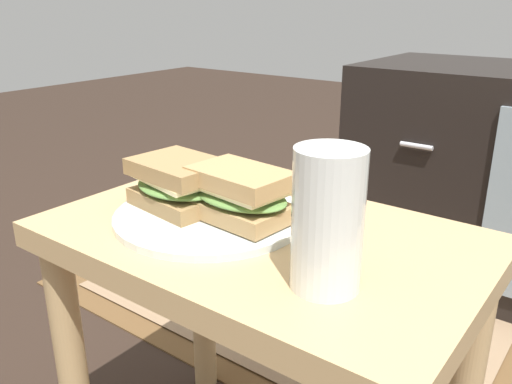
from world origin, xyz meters
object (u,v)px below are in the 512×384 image
Objects in this scene: plate at (210,216)px; sandwich_front at (180,183)px; sandwich_back at (241,194)px; beer_glass at (328,223)px.

sandwich_front reaches higher than plate.
plate is 1.74× the size of sandwich_front.
sandwich_back reaches higher than sandwich_front.
sandwich_front is 0.27m from beer_glass.
sandwich_back is at bearing 6.67° from sandwich_front.
sandwich_back is at bearing 157.70° from beer_glass.
sandwich_back is 0.18m from beer_glass.
plate is at bearing 6.67° from sandwich_front.
beer_glass is (0.26, -0.06, 0.03)m from sandwich_front.
beer_glass reaches higher than sandwich_back.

